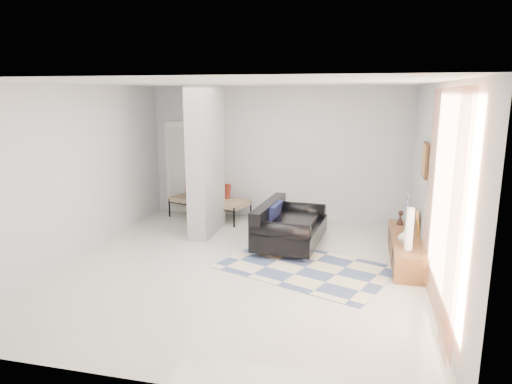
# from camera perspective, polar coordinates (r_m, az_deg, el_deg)

# --- Properties ---
(floor) EXTENTS (6.00, 6.00, 0.00)m
(floor) POSITION_cam_1_polar(r_m,az_deg,el_deg) (7.22, -1.98, -9.34)
(floor) COLOR silver
(floor) RESTS_ON ground
(ceiling) EXTENTS (6.00, 6.00, 0.00)m
(ceiling) POSITION_cam_1_polar(r_m,az_deg,el_deg) (6.71, -2.16, 13.46)
(ceiling) COLOR white
(ceiling) RESTS_ON wall_back
(wall_back) EXTENTS (6.00, 0.00, 6.00)m
(wall_back) POSITION_cam_1_polar(r_m,az_deg,el_deg) (9.72, 2.66, 4.83)
(wall_back) COLOR silver
(wall_back) RESTS_ON ground
(wall_front) EXTENTS (6.00, 0.00, 6.00)m
(wall_front) POSITION_cam_1_polar(r_m,az_deg,el_deg) (4.11, -13.35, -5.98)
(wall_front) COLOR silver
(wall_front) RESTS_ON ground
(wall_left) EXTENTS (0.00, 6.00, 6.00)m
(wall_left) POSITION_cam_1_polar(r_m,az_deg,el_deg) (8.01, -21.42, 2.37)
(wall_left) COLOR silver
(wall_left) RESTS_ON ground
(wall_right) EXTENTS (0.00, 6.00, 6.00)m
(wall_right) POSITION_cam_1_polar(r_m,az_deg,el_deg) (6.66, 21.39, 0.51)
(wall_right) COLOR silver
(wall_right) RESTS_ON ground
(partition_column) EXTENTS (0.35, 1.20, 2.80)m
(partition_column) POSITION_cam_1_polar(r_m,az_deg,el_deg) (8.67, -6.28, 3.85)
(partition_column) COLOR #A0A5A7
(partition_column) RESTS_ON floor
(hallway_door) EXTENTS (0.85, 0.06, 2.04)m
(hallway_door) POSITION_cam_1_polar(r_m,az_deg,el_deg) (10.33, -8.93, 3.01)
(hallway_door) COLOR white
(hallway_door) RESTS_ON floor
(curtain) EXTENTS (0.00, 2.55, 2.55)m
(curtain) POSITION_cam_1_polar(r_m,az_deg,el_deg) (5.52, 22.16, -1.32)
(curtain) COLOR #D36D37
(curtain) RESTS_ON wall_right
(wall_art) EXTENTS (0.04, 0.45, 0.55)m
(wall_art) POSITION_cam_1_polar(r_m,az_deg,el_deg) (7.49, 20.41, 3.76)
(wall_art) COLOR #351F0E
(wall_art) RESTS_ON wall_right
(media_console) EXTENTS (0.45, 2.06, 0.80)m
(media_console) POSITION_cam_1_polar(r_m,az_deg,el_deg) (7.80, 18.15, -6.70)
(media_console) COLOR brown
(media_console) RESTS_ON floor
(loveseat) EXTENTS (1.14, 1.80, 0.76)m
(loveseat) POSITION_cam_1_polar(r_m,az_deg,el_deg) (8.11, 3.91, -4.29)
(loveseat) COLOR silver
(loveseat) RESTS_ON floor
(daybed) EXTENTS (1.82, 1.14, 0.77)m
(daybed) POSITION_cam_1_polar(r_m,az_deg,el_deg) (9.91, -5.88, -0.84)
(daybed) COLOR black
(daybed) RESTS_ON floor
(area_rug) EXTENTS (2.92, 2.45, 0.01)m
(area_rug) POSITION_cam_1_polar(r_m,az_deg,el_deg) (7.22, 6.21, -9.36)
(area_rug) COLOR beige
(area_rug) RESTS_ON floor
(cylinder_lamp) EXTENTS (0.12, 0.12, 0.63)m
(cylinder_lamp) POSITION_cam_1_polar(r_m,az_deg,el_deg) (7.06, 18.64, -4.38)
(cylinder_lamp) COLOR silver
(cylinder_lamp) RESTS_ON media_console
(bronze_figurine) EXTENTS (0.13, 0.13, 0.25)m
(bronze_figurine) POSITION_cam_1_polar(r_m,az_deg,el_deg) (8.37, 17.59, -3.09)
(bronze_figurine) COLOR black
(bronze_figurine) RESTS_ON media_console
(vase) EXTENTS (0.20, 0.20, 0.20)m
(vase) POSITION_cam_1_polar(r_m,az_deg,el_deg) (7.43, 18.09, -5.26)
(vase) COLOR white
(vase) RESTS_ON media_console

